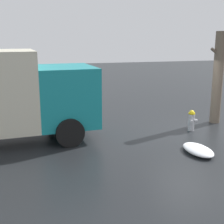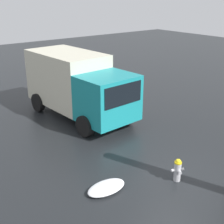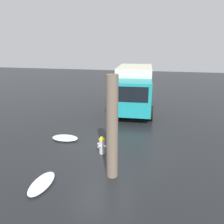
# 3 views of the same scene
# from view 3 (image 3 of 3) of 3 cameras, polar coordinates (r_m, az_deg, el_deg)

# --- Properties ---
(ground_plane) EXTENTS (60.00, 60.00, 0.00)m
(ground_plane) POSITION_cam_3_polar(r_m,az_deg,el_deg) (9.45, -2.66, -10.73)
(ground_plane) COLOR black
(fire_hydrant) EXTENTS (0.35, 0.42, 0.77)m
(fire_hydrant) POSITION_cam_3_polar(r_m,az_deg,el_deg) (9.27, -2.72, -8.60)
(fire_hydrant) COLOR #B7B7BC
(fire_hydrant) RESTS_ON ground_plane
(tree_trunk) EXTENTS (0.60, 0.40, 3.56)m
(tree_trunk) POSITION_cam_3_polar(r_m,az_deg,el_deg) (7.21, 0.03, -4.27)
(tree_trunk) COLOR #6B5B4C
(tree_trunk) RESTS_ON ground_plane
(delivery_truck) EXTENTS (6.07, 2.86, 2.95)m
(delivery_truck) POSITION_cam_3_polar(r_m,az_deg,el_deg) (15.05, 5.72, 6.36)
(delivery_truck) COLOR teal
(delivery_truck) RESTS_ON ground_plane
(snow_pile_by_hydrant) EXTENTS (0.72, 1.28, 0.19)m
(snow_pile_by_hydrant) POSITION_cam_3_polar(r_m,az_deg,el_deg) (10.87, -12.16, -6.64)
(snow_pile_by_hydrant) COLOR white
(snow_pile_by_hydrant) RESTS_ON ground_plane
(snow_pile_curbside) EXTENTS (1.37, 0.62, 0.17)m
(snow_pile_curbside) POSITION_cam_3_polar(r_m,az_deg,el_deg) (7.86, -17.89, -17.32)
(snow_pile_curbside) COLOR white
(snow_pile_curbside) RESTS_ON ground_plane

